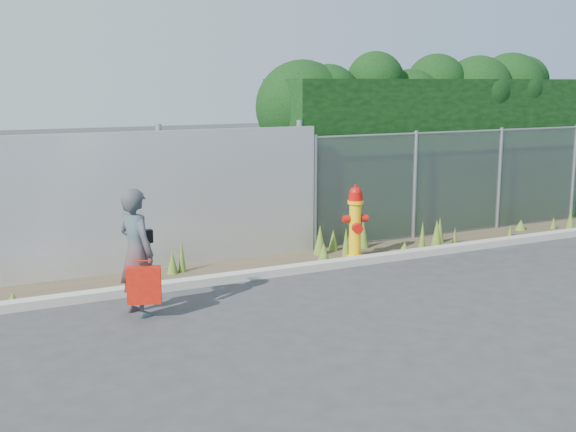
{
  "coord_description": "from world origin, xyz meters",
  "views": [
    {
      "loc": [
        -5.05,
        -7.89,
        2.95
      ],
      "look_at": [
        -0.3,
        1.4,
        1.0
      ],
      "focal_mm": 45.0,
      "sensor_mm": 36.0,
      "label": 1
    }
  ],
  "objects": [
    {
      "name": "ground",
      "position": [
        0.0,
        0.0,
        0.0
      ],
      "size": [
        80.0,
        80.0,
        0.0
      ],
      "primitive_type": "plane",
      "color": "#333234",
      "rests_on": "ground"
    },
    {
      "name": "curb",
      "position": [
        0.0,
        1.8,
        0.06
      ],
      "size": [
        16.0,
        0.22,
        0.12
      ],
      "primitive_type": "cube",
      "color": "#ABA69A",
      "rests_on": "ground"
    },
    {
      "name": "hedge",
      "position": [
        4.29,
        4.04,
        1.96
      ],
      "size": [
        7.61,
        2.04,
        3.56
      ],
      "color": "black",
      "rests_on": "ground"
    },
    {
      "name": "red_tote_bag",
      "position": [
        -2.7,
        0.67,
        0.45
      ],
      "size": [
        0.42,
        0.16,
        0.55
      ],
      "rotation": [
        0.0,
        0.0,
        -0.34
      ],
      "color": "#B90B0A"
    },
    {
      "name": "fire_hydrant",
      "position": [
        1.35,
        2.14,
        0.61
      ],
      "size": [
        0.42,
        0.38,
        1.27
      ],
      "rotation": [
        0.0,
        0.0,
        -0.32
      ],
      "color": "#F0B70C",
      "rests_on": "ground"
    },
    {
      "name": "woman",
      "position": [
        -2.71,
        0.9,
        0.82
      ],
      "size": [
        0.56,
        0.69,
        1.64
      ],
      "primitive_type": "imported",
      "rotation": [
        0.0,
        0.0,
        1.89
      ],
      "color": "#106369",
      "rests_on": "ground"
    },
    {
      "name": "weed_strip",
      "position": [
        0.41,
        2.41,
        0.13
      ],
      "size": [
        16.0,
        1.31,
        0.55
      ],
      "color": "#463928",
      "rests_on": "ground"
    },
    {
      "name": "corrugated_fence",
      "position": [
        -3.25,
        3.01,
        1.1
      ],
      "size": [
        8.5,
        0.21,
        2.3
      ],
      "color": "silver",
      "rests_on": "ground"
    },
    {
      "name": "chainlink_fence",
      "position": [
        4.25,
        3.0,
        1.03
      ],
      "size": [
        6.5,
        0.07,
        2.05
      ],
      "color": "gray",
      "rests_on": "ground"
    },
    {
      "name": "black_shoulder_bag",
      "position": [
        -2.58,
        1.01,
        0.99
      ],
      "size": [
        0.23,
        0.09,
        0.17
      ],
      "rotation": [
        0.0,
        0.0,
        0.07
      ],
      "color": "black"
    }
  ]
}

